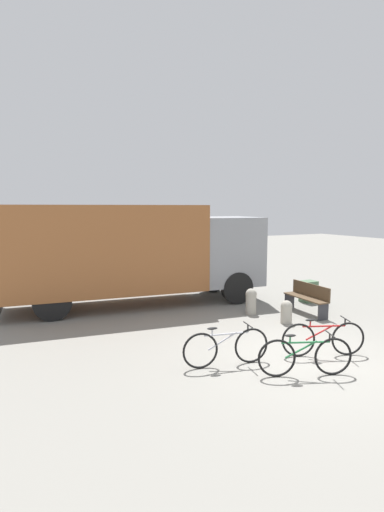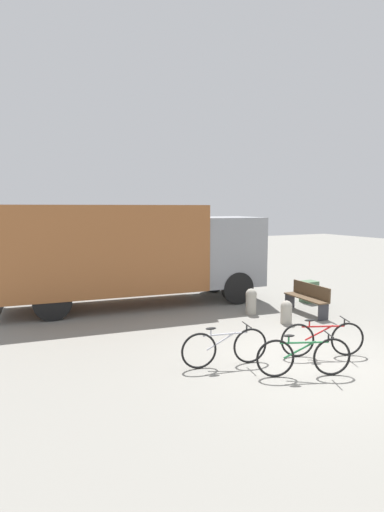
{
  "view_description": "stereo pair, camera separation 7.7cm",
  "coord_description": "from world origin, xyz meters",
  "px_view_note": "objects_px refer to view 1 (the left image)",
  "views": [
    {
      "loc": [
        -5.72,
        -6.09,
        3.17
      ],
      "look_at": [
        -0.51,
        4.29,
        1.75
      ],
      "focal_mm": 28.0,
      "sensor_mm": 36.0,
      "label": 1
    },
    {
      "loc": [
        -5.65,
        -6.12,
        3.17
      ],
      "look_at": [
        -0.51,
        4.29,
        1.75
      ],
      "focal_mm": 28.0,
      "sensor_mm": 36.0,
      "label": 2
    }
  ],
  "objects_px": {
    "park_bench": "(308,297)",
    "bicycle_near": "(226,347)",
    "utility_box": "(309,291)",
    "bicycle_far": "(323,338)",
    "bollard_far_bench": "(251,300)",
    "bicycle_middle": "(305,356)",
    "bollard_near_bench": "(286,311)",
    "delivery_truck": "(134,250)"
  },
  "relations": [
    {
      "from": "bicycle_far",
      "to": "bollard_far_bench",
      "type": "xyz_separation_m",
      "value": [
        0.6,
        3.51,
        0.03
      ]
    },
    {
      "from": "bollard_near_bench",
      "to": "delivery_truck",
      "type": "bearing_deg",
      "value": 127.96
    },
    {
      "from": "park_bench",
      "to": "utility_box",
      "type": "xyz_separation_m",
      "value": [
        1.08,
        1.12,
        -0.14
      ]
    },
    {
      "from": "delivery_truck",
      "to": "bollard_near_bench",
      "type": "distance_m",
      "value": 5.14
    },
    {
      "from": "delivery_truck",
      "to": "bicycle_near",
      "type": "xyz_separation_m",
      "value": [
        -0.01,
        -5.68,
        -1.42
      ]
    },
    {
      "from": "bicycle_near",
      "to": "bollard_near_bench",
      "type": "bearing_deg",
      "value": 41.17
    },
    {
      "from": "bicycle_near",
      "to": "bollard_near_bench",
      "type": "height_order",
      "value": "bicycle_near"
    },
    {
      "from": "bicycle_middle",
      "to": "bollard_far_bench",
      "type": "height_order",
      "value": "bicycle_middle"
    },
    {
      "from": "bollard_far_bench",
      "to": "park_bench",
      "type": "bearing_deg",
      "value": -25.11
    },
    {
      "from": "bicycle_near",
      "to": "bicycle_far",
      "type": "height_order",
      "value": "same"
    },
    {
      "from": "bollard_far_bench",
      "to": "utility_box",
      "type": "bearing_deg",
      "value": 8.6
    },
    {
      "from": "bicycle_far",
      "to": "utility_box",
      "type": "height_order",
      "value": "bicycle_far"
    },
    {
      "from": "bollard_far_bench",
      "to": "utility_box",
      "type": "distance_m",
      "value": 2.65
    },
    {
      "from": "bicycle_far",
      "to": "bollard_near_bench",
      "type": "distance_m",
      "value": 2.45
    },
    {
      "from": "delivery_truck",
      "to": "bollard_far_bench",
      "type": "bearing_deg",
      "value": -37.71
    },
    {
      "from": "bicycle_near",
      "to": "bicycle_middle",
      "type": "xyz_separation_m",
      "value": [
        1.07,
        -1.09,
        0.0
      ]
    },
    {
      "from": "bollard_far_bench",
      "to": "utility_box",
      "type": "xyz_separation_m",
      "value": [
        2.62,
        0.4,
        -0.06
      ]
    },
    {
      "from": "bicycle_far",
      "to": "bollard_far_bench",
      "type": "bearing_deg",
      "value": 102.51
    },
    {
      "from": "bicycle_far",
      "to": "bicycle_middle",
      "type": "bearing_deg",
      "value": -128.01
    },
    {
      "from": "delivery_truck",
      "to": "bicycle_near",
      "type": "height_order",
      "value": "delivery_truck"
    },
    {
      "from": "bollard_far_bench",
      "to": "bicycle_middle",
      "type": "bearing_deg",
      "value": -112.0
    },
    {
      "from": "delivery_truck",
      "to": "bollard_near_bench",
      "type": "bearing_deg",
      "value": -45.63
    },
    {
      "from": "bicycle_far",
      "to": "bicycle_near",
      "type": "bearing_deg",
      "value": -170.42
    },
    {
      "from": "bicycle_near",
      "to": "utility_box",
      "type": "bearing_deg",
      "value": 43.28
    },
    {
      "from": "utility_box",
      "to": "delivery_truck",
      "type": "bearing_deg",
      "value": 157.18
    },
    {
      "from": "park_bench",
      "to": "bicycle_middle",
      "type": "bearing_deg",
      "value": 139.91
    },
    {
      "from": "park_bench",
      "to": "utility_box",
      "type": "relative_size",
      "value": 2.31
    },
    {
      "from": "delivery_truck",
      "to": "park_bench",
      "type": "relative_size",
      "value": 5.15
    },
    {
      "from": "delivery_truck",
      "to": "utility_box",
      "type": "height_order",
      "value": "delivery_truck"
    },
    {
      "from": "bicycle_far",
      "to": "delivery_truck",
      "type": "bearing_deg",
      "value": 131.26
    },
    {
      "from": "park_bench",
      "to": "bollard_near_bench",
      "type": "relative_size",
      "value": 2.59
    },
    {
      "from": "bicycle_middle",
      "to": "utility_box",
      "type": "distance_m",
      "value": 6.23
    },
    {
      "from": "bollard_near_bench",
      "to": "bollard_far_bench",
      "type": "relative_size",
      "value": 0.83
    },
    {
      "from": "delivery_truck",
      "to": "utility_box",
      "type": "distance_m",
      "value": 5.98
    },
    {
      "from": "park_bench",
      "to": "bicycle_near",
      "type": "bearing_deg",
      "value": 121.64
    },
    {
      "from": "park_bench",
      "to": "bicycle_near",
      "type": "height_order",
      "value": "park_bench"
    },
    {
      "from": "delivery_truck",
      "to": "bicycle_far",
      "type": "distance_m",
      "value": 6.67
    },
    {
      "from": "utility_box",
      "to": "bicycle_far",
      "type": "bearing_deg",
      "value": -129.46
    },
    {
      "from": "bicycle_near",
      "to": "delivery_truck",
      "type": "bearing_deg",
      "value": 100.55
    },
    {
      "from": "park_bench",
      "to": "delivery_truck",
      "type": "bearing_deg",
      "value": 54.89
    },
    {
      "from": "bicycle_near",
      "to": "bollard_near_bench",
      "type": "relative_size",
      "value": 2.82
    },
    {
      "from": "park_bench",
      "to": "bollard_far_bench",
      "type": "relative_size",
      "value": 2.14
    }
  ]
}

